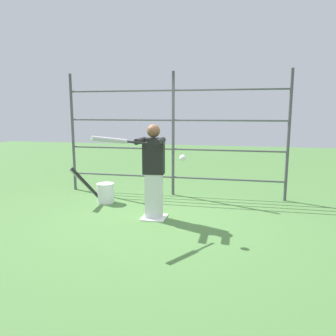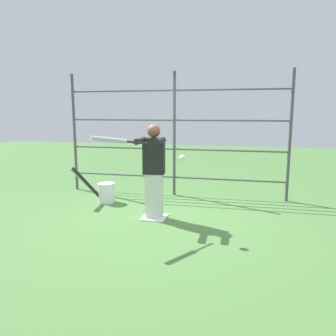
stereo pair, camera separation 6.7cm
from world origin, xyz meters
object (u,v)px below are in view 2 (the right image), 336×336
Objects in this scene: baseball_bat_swinging at (114,140)px; bat_bucket at (104,192)px; softball_in_flight at (182,158)px; batter at (154,169)px.

baseball_bat_swinging reaches higher than bat_bucket.
bat_bucket is at bearing -60.32° from baseball_bat_swinging.
softball_in_flight is (-0.92, -0.26, -0.26)m from baseball_bat_swinging.
batter is 2.09× the size of bat_bucket.
batter reaches higher than bat_bucket.
batter is 1.53m from bat_bucket.
softball_in_flight is at bearing 144.82° from bat_bucket.
softball_in_flight is at bearing -164.10° from baseball_bat_swinging.
baseball_bat_swinging is 7.53× the size of softball_in_flight.
batter is at bearing -112.71° from baseball_bat_swinging.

